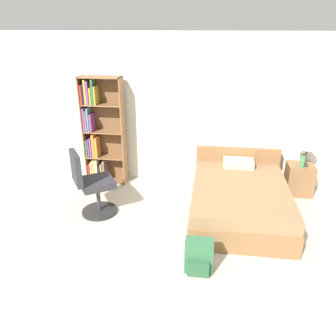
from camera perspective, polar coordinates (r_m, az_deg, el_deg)
name	(u,v)px	position (r m, az deg, el deg)	size (l,w,h in m)	color
ground_plane	(176,320)	(3.58, 1.44, -24.94)	(14.00, 14.00, 0.00)	#BCB29E
wall_back	(198,112)	(5.76, 5.28, 9.66)	(9.00, 0.06, 2.60)	silver
bookshelf	(99,134)	(5.95, -11.90, 5.82)	(0.72, 0.28, 1.91)	brown
bed	(239,198)	(5.13, 12.27, -5.12)	(1.42, 1.95, 0.76)	brown
office_chair	(91,185)	(5.02, -13.21, -2.97)	(0.72, 0.69, 1.04)	#232326
nightstand	(299,179)	(6.02, 21.85, -1.81)	(0.43, 0.41, 0.53)	brown
table_lamp	(308,145)	(5.79, 23.19, 3.70)	(0.28, 0.28, 0.45)	#333333
water_bottle	(303,161)	(5.79, 22.41, 1.14)	(0.07, 0.07, 0.23)	#3F8C4C
backpack_green	(199,257)	(3.97, 5.41, -15.15)	(0.33, 0.24, 0.42)	#2D603D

